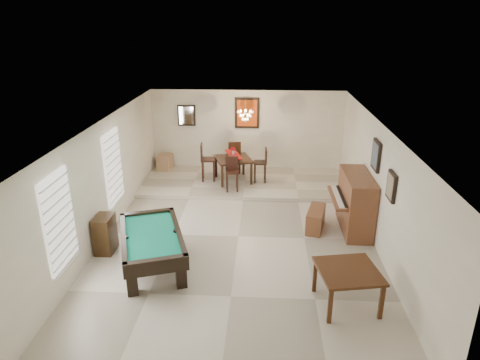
# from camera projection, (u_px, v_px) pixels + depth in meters

# --- Properties ---
(ground_plane) EXTENTS (6.00, 9.00, 0.02)m
(ground_plane) POSITION_uv_depth(u_px,v_px,m) (239.00, 237.00, 9.77)
(ground_plane) COLOR beige
(wall_back) EXTENTS (6.00, 0.04, 2.60)m
(wall_back) POSITION_uv_depth(u_px,v_px,m) (247.00, 132.00, 13.49)
(wall_back) COLOR silver
(wall_back) RESTS_ON ground_plane
(wall_front) EXTENTS (6.00, 0.04, 2.60)m
(wall_front) POSITION_uv_depth(u_px,v_px,m) (216.00, 321.00, 5.10)
(wall_front) COLOR silver
(wall_front) RESTS_ON ground_plane
(wall_left) EXTENTS (0.04, 9.00, 2.60)m
(wall_left) POSITION_uv_depth(u_px,v_px,m) (103.00, 181.00, 9.46)
(wall_left) COLOR silver
(wall_left) RESTS_ON ground_plane
(wall_right) EXTENTS (0.04, 9.00, 2.60)m
(wall_right) POSITION_uv_depth(u_px,v_px,m) (378.00, 186.00, 9.14)
(wall_right) COLOR silver
(wall_right) RESTS_ON ground_plane
(ceiling) EXTENTS (6.00, 9.00, 0.04)m
(ceiling) POSITION_uv_depth(u_px,v_px,m) (238.00, 125.00, 8.83)
(ceiling) COLOR white
(ceiling) RESTS_ON wall_back
(dining_step) EXTENTS (6.00, 2.50, 0.12)m
(dining_step) POSITION_uv_depth(u_px,v_px,m) (245.00, 182.00, 12.77)
(dining_step) COLOR beige
(dining_step) RESTS_ON ground_plane
(window_left_front) EXTENTS (0.06, 1.00, 1.70)m
(window_left_front) POSITION_uv_depth(u_px,v_px,m) (59.00, 221.00, 7.37)
(window_left_front) COLOR white
(window_left_front) RESTS_ON wall_left
(window_left_rear) EXTENTS (0.06, 1.00, 1.70)m
(window_left_rear) POSITION_uv_depth(u_px,v_px,m) (113.00, 167.00, 9.98)
(window_left_rear) COLOR white
(window_left_rear) RESTS_ON wall_left
(pool_table) EXTENTS (1.77, 2.37, 0.70)m
(pool_table) POSITION_uv_depth(u_px,v_px,m) (153.00, 251.00, 8.48)
(pool_table) COLOR black
(pool_table) RESTS_ON ground_plane
(square_table) EXTENTS (1.16, 1.16, 0.69)m
(square_table) POSITION_uv_depth(u_px,v_px,m) (347.00, 287.00, 7.35)
(square_table) COLOR #381D0E
(square_table) RESTS_ON ground_plane
(upright_piano) EXTENTS (0.90, 1.61, 1.34)m
(upright_piano) POSITION_uv_depth(u_px,v_px,m) (349.00, 203.00, 9.88)
(upright_piano) COLOR brown
(upright_piano) RESTS_ON ground_plane
(piano_bench) EXTENTS (0.56, 0.96, 0.50)m
(piano_bench) POSITION_uv_depth(u_px,v_px,m) (316.00, 219.00, 10.03)
(piano_bench) COLOR brown
(piano_bench) RESTS_ON ground_plane
(apothecary_chest) EXTENTS (0.36, 0.54, 0.81)m
(apothecary_chest) POSITION_uv_depth(u_px,v_px,m) (105.00, 234.00, 9.02)
(apothecary_chest) COLOR black
(apothecary_chest) RESTS_ON ground_plane
(dining_table) EXTENTS (1.25, 1.25, 0.82)m
(dining_table) POSITION_uv_depth(u_px,v_px,m) (233.00, 168.00, 12.61)
(dining_table) COLOR black
(dining_table) RESTS_ON dining_step
(flower_vase) EXTENTS (0.16, 0.16, 0.22)m
(flower_vase) POSITION_uv_depth(u_px,v_px,m) (233.00, 151.00, 12.42)
(flower_vase) COLOR #B50F19
(flower_vase) RESTS_ON dining_table
(dining_chair_south) EXTENTS (0.39, 0.39, 0.95)m
(dining_chair_south) POSITION_uv_depth(u_px,v_px,m) (232.00, 174.00, 11.88)
(dining_chair_south) COLOR black
(dining_chair_south) RESTS_ON dining_step
(dining_chair_north) EXTENTS (0.42, 0.42, 1.03)m
(dining_chair_north) POSITION_uv_depth(u_px,v_px,m) (235.00, 156.00, 13.27)
(dining_chair_north) COLOR black
(dining_chair_north) RESTS_ON dining_step
(dining_chair_west) EXTENTS (0.45, 0.45, 1.11)m
(dining_chair_west) POSITION_uv_depth(u_px,v_px,m) (208.00, 162.00, 12.60)
(dining_chair_west) COLOR black
(dining_chair_west) RESTS_ON dining_step
(dining_chair_east) EXTENTS (0.39, 0.39, 1.00)m
(dining_chair_east) POSITION_uv_depth(u_px,v_px,m) (260.00, 165.00, 12.54)
(dining_chair_east) COLOR black
(dining_chair_east) RESTS_ON dining_step
(corner_bench) EXTENTS (0.47, 0.56, 0.47)m
(corner_bench) POSITION_uv_depth(u_px,v_px,m) (165.00, 162.00, 13.67)
(corner_bench) COLOR #A67E5A
(corner_bench) RESTS_ON dining_step
(chandelier) EXTENTS (0.44, 0.44, 0.60)m
(chandelier) POSITION_uv_depth(u_px,v_px,m) (245.00, 112.00, 11.96)
(chandelier) COLOR #FFE5B2
(chandelier) RESTS_ON ceiling
(back_painting) EXTENTS (0.75, 0.06, 0.95)m
(back_painting) POSITION_uv_depth(u_px,v_px,m) (247.00, 113.00, 13.24)
(back_painting) COLOR #D84C14
(back_painting) RESTS_ON wall_back
(back_mirror) EXTENTS (0.55, 0.06, 0.65)m
(back_mirror) POSITION_uv_depth(u_px,v_px,m) (187.00, 115.00, 13.38)
(back_mirror) COLOR white
(back_mirror) RESTS_ON wall_back
(right_picture_upper) EXTENTS (0.06, 0.55, 0.65)m
(right_picture_upper) POSITION_uv_depth(u_px,v_px,m) (376.00, 155.00, 9.20)
(right_picture_upper) COLOR slate
(right_picture_upper) RESTS_ON wall_right
(right_picture_lower) EXTENTS (0.06, 0.45, 0.55)m
(right_picture_lower) POSITION_uv_depth(u_px,v_px,m) (392.00, 186.00, 8.06)
(right_picture_lower) COLOR gray
(right_picture_lower) RESTS_ON wall_right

